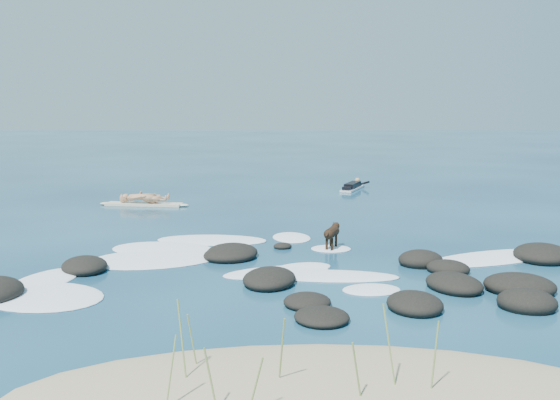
{
  "coord_description": "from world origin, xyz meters",
  "views": [
    {
      "loc": [
        -0.61,
        -15.73,
        3.94
      ],
      "look_at": [
        -0.6,
        4.0,
        0.9
      ],
      "focal_mm": 40.0,
      "sensor_mm": 36.0,
      "label": 1
    }
  ],
  "objects": [
    {
      "name": "paddling_surfer_rig",
      "position": [
        2.8,
        13.07,
        0.16
      ],
      "size": [
        1.6,
        2.57,
        0.46
      ],
      "rotation": [
        0.0,
        0.0,
        1.18
      ],
      "color": "silver",
      "rests_on": "ground"
    },
    {
      "name": "dune_grass",
      "position": [
        -0.64,
        -8.1,
        0.64
      ],
      "size": [
        3.49,
        1.59,
        1.22
      ],
      "color": "olive",
      "rests_on": "ground"
    },
    {
      "name": "dog",
      "position": [
        0.82,
        0.91,
        0.48
      ],
      "size": [
        0.55,
        1.1,
        0.73
      ],
      "rotation": [
        0.0,
        0.0,
        1.21
      ],
      "color": "black",
      "rests_on": "ground"
    },
    {
      "name": "standing_surfer_rig",
      "position": [
        -5.94,
        8.39,
        0.81
      ],
      "size": [
        3.62,
        1.0,
        2.06
      ],
      "rotation": [
        0.0,
        0.0,
        -0.13
      ],
      "color": "beige",
      "rests_on": "ground"
    },
    {
      "name": "breaking_foam",
      "position": [
        -1.85,
        -0.46,
        0.01
      ],
      "size": [
        14.13,
        8.0,
        0.12
      ],
      "color": "white",
      "rests_on": "ground"
    },
    {
      "name": "reef_rocks",
      "position": [
        0.86,
        -2.09,
        0.11
      ],
      "size": [
        14.57,
        6.79,
        0.55
      ],
      "color": "black",
      "rests_on": "ground"
    },
    {
      "name": "ground",
      "position": [
        0.0,
        0.0,
        0.0
      ],
      "size": [
        160.0,
        160.0,
        0.0
      ],
      "primitive_type": "plane",
      "color": "#0A2642",
      "rests_on": "ground"
    }
  ]
}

